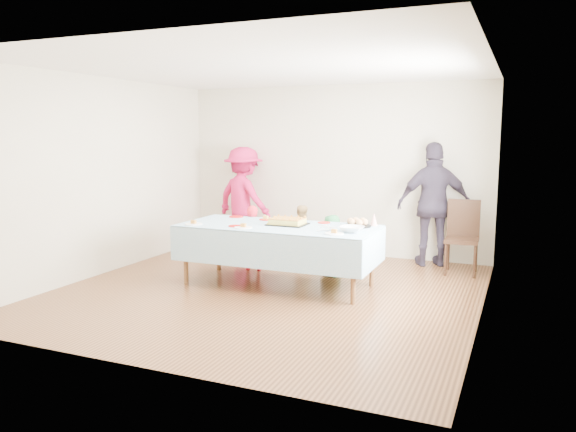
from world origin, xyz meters
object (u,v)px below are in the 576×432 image
at_px(birthday_cake, 287,222).
at_px(dining_chair, 463,233).
at_px(party_table, 278,230).
at_px(adult_left, 244,198).

relative_size(birthday_cake, dining_chair, 0.47).
bearing_deg(dining_chair, party_table, -144.18).
bearing_deg(dining_chair, birthday_cake, -144.47).
relative_size(dining_chair, adult_left, 0.59).
distance_m(birthday_cake, dining_chair, 2.54).
xyz_separation_m(dining_chair, adult_left, (-3.57, 0.27, 0.29)).
bearing_deg(birthday_cake, adult_left, 130.91).
distance_m(party_table, adult_left, 2.40).
bearing_deg(party_table, adult_left, 127.89).
distance_m(dining_chair, adult_left, 3.59).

